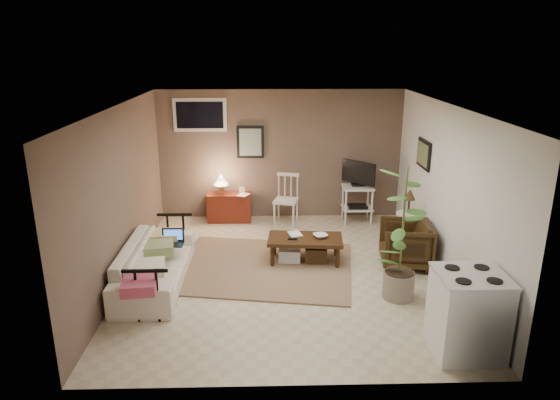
{
  "coord_description": "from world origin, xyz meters",
  "views": [
    {
      "loc": [
        -0.25,
        -6.59,
        3.2
      ],
      "look_at": [
        -0.06,
        0.35,
        1.0
      ],
      "focal_mm": 32.0,
      "sensor_mm": 36.0,
      "label": 1
    }
  ],
  "objects_px": {
    "coffee_table": "(305,248)",
    "sofa": "(154,257)",
    "tv_stand": "(358,190)",
    "spindle_chair": "(286,201)",
    "red_console": "(229,204)",
    "side_table": "(408,212)",
    "stove": "(468,314)",
    "armchair": "(406,242)",
    "potted_plant": "(403,229)"
  },
  "relations": [
    {
      "from": "coffee_table",
      "to": "stove",
      "type": "xyz_separation_m",
      "value": [
        1.55,
        -2.35,
        0.23
      ]
    },
    {
      "from": "armchair",
      "to": "stove",
      "type": "xyz_separation_m",
      "value": [
        0.05,
        -2.21,
        0.09
      ]
    },
    {
      "from": "tv_stand",
      "to": "stove",
      "type": "distance_m",
      "value": 4.13
    },
    {
      "from": "sofa",
      "to": "armchair",
      "type": "relative_size",
      "value": 2.76
    },
    {
      "from": "sofa",
      "to": "armchair",
      "type": "bearing_deg",
      "value": -81.97
    },
    {
      "from": "sofa",
      "to": "red_console",
      "type": "relative_size",
      "value": 2.2
    },
    {
      "from": "spindle_chair",
      "to": "side_table",
      "type": "bearing_deg",
      "value": -34.08
    },
    {
      "from": "armchair",
      "to": "stove",
      "type": "relative_size",
      "value": 0.79
    },
    {
      "from": "coffee_table",
      "to": "tv_stand",
      "type": "xyz_separation_m",
      "value": [
        1.1,
        1.75,
        0.38
      ]
    },
    {
      "from": "sofa",
      "to": "spindle_chair",
      "type": "distance_m",
      "value": 3.06
    },
    {
      "from": "sofa",
      "to": "side_table",
      "type": "height_order",
      "value": "side_table"
    },
    {
      "from": "stove",
      "to": "sofa",
      "type": "bearing_deg",
      "value": 155.01
    },
    {
      "from": "side_table",
      "to": "potted_plant",
      "type": "relative_size",
      "value": 0.56
    },
    {
      "from": "armchair",
      "to": "potted_plant",
      "type": "bearing_deg",
      "value": -12.81
    },
    {
      "from": "red_console",
      "to": "side_table",
      "type": "bearing_deg",
      "value": -25.58
    },
    {
      "from": "coffee_table",
      "to": "spindle_chair",
      "type": "height_order",
      "value": "spindle_chair"
    },
    {
      "from": "spindle_chair",
      "to": "side_table",
      "type": "xyz_separation_m",
      "value": [
        1.89,
        -1.28,
        0.2
      ]
    },
    {
      "from": "spindle_chair",
      "to": "sofa",
      "type": "bearing_deg",
      "value": -128.33
    },
    {
      "from": "sofa",
      "to": "potted_plant",
      "type": "bearing_deg",
      "value": -98.53
    },
    {
      "from": "side_table",
      "to": "red_console",
      "type": "bearing_deg",
      "value": 154.42
    },
    {
      "from": "red_console",
      "to": "spindle_chair",
      "type": "xyz_separation_m",
      "value": [
        1.07,
        -0.14,
        0.11
      ]
    },
    {
      "from": "red_console",
      "to": "potted_plant",
      "type": "xyz_separation_m",
      "value": [
        2.42,
        -3.02,
        0.63
      ]
    },
    {
      "from": "side_table",
      "to": "armchair",
      "type": "height_order",
      "value": "side_table"
    },
    {
      "from": "coffee_table",
      "to": "armchair",
      "type": "height_order",
      "value": "armchair"
    },
    {
      "from": "coffee_table",
      "to": "spindle_chair",
      "type": "bearing_deg",
      "value": 96.9
    },
    {
      "from": "sofa",
      "to": "tv_stand",
      "type": "bearing_deg",
      "value": -53.22
    },
    {
      "from": "tv_stand",
      "to": "side_table",
      "type": "xyz_separation_m",
      "value": [
        0.58,
        -1.28,
        0.01
      ]
    },
    {
      "from": "red_console",
      "to": "armchair",
      "type": "relative_size",
      "value": 1.25
    },
    {
      "from": "tv_stand",
      "to": "stove",
      "type": "bearing_deg",
      "value": -83.76
    },
    {
      "from": "red_console",
      "to": "stove",
      "type": "xyz_separation_m",
      "value": [
        2.83,
        -4.24,
        0.14
      ]
    },
    {
      "from": "spindle_chair",
      "to": "armchair",
      "type": "relative_size",
      "value": 1.24
    },
    {
      "from": "coffee_table",
      "to": "sofa",
      "type": "bearing_deg",
      "value": -162.89
    },
    {
      "from": "spindle_chair",
      "to": "potted_plant",
      "type": "distance_m",
      "value": 3.23
    },
    {
      "from": "coffee_table",
      "to": "red_console",
      "type": "relative_size",
      "value": 1.25
    },
    {
      "from": "tv_stand",
      "to": "potted_plant",
      "type": "bearing_deg",
      "value": -89.18
    },
    {
      "from": "potted_plant",
      "to": "stove",
      "type": "distance_m",
      "value": 1.37
    },
    {
      "from": "side_table",
      "to": "armchair",
      "type": "bearing_deg",
      "value": -106.68
    },
    {
      "from": "armchair",
      "to": "potted_plant",
      "type": "height_order",
      "value": "potted_plant"
    },
    {
      "from": "coffee_table",
      "to": "tv_stand",
      "type": "bearing_deg",
      "value": 57.81
    },
    {
      "from": "sofa",
      "to": "side_table",
      "type": "bearing_deg",
      "value": -73.54
    },
    {
      "from": "sofa",
      "to": "tv_stand",
      "type": "height_order",
      "value": "tv_stand"
    },
    {
      "from": "red_console",
      "to": "side_table",
      "type": "distance_m",
      "value": 3.29
    },
    {
      "from": "coffee_table",
      "to": "potted_plant",
      "type": "height_order",
      "value": "potted_plant"
    },
    {
      "from": "armchair",
      "to": "side_table",
      "type": "bearing_deg",
      "value": 170.04
    },
    {
      "from": "coffee_table",
      "to": "red_console",
      "type": "bearing_deg",
      "value": 124.11
    },
    {
      "from": "potted_plant",
      "to": "red_console",
      "type": "bearing_deg",
      "value": 128.7
    },
    {
      "from": "spindle_chair",
      "to": "side_table",
      "type": "height_order",
      "value": "side_table"
    },
    {
      "from": "sofa",
      "to": "tv_stand",
      "type": "relative_size",
      "value": 1.76
    },
    {
      "from": "side_table",
      "to": "stove",
      "type": "xyz_separation_m",
      "value": [
        -0.13,
        -2.82,
        -0.16
      ]
    },
    {
      "from": "red_console",
      "to": "side_table",
      "type": "xyz_separation_m",
      "value": [
        2.96,
        -1.42,
        0.31
      ]
    }
  ]
}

